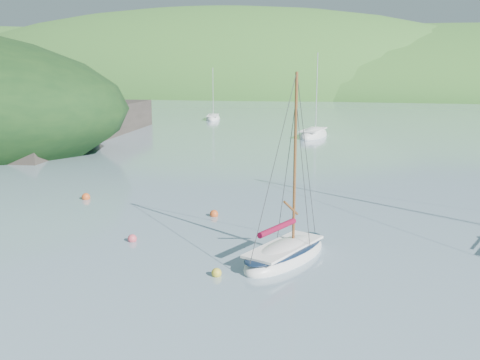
# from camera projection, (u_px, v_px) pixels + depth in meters

# --- Properties ---
(ground) EXTENTS (700.00, 700.00, 0.00)m
(ground) POSITION_uv_depth(u_px,v_px,m) (188.00, 277.00, 20.03)
(ground) COLOR gray
(ground) RESTS_ON ground
(shoreline_hills) EXTENTS (690.00, 135.00, 56.00)m
(shoreline_hills) POSITION_uv_depth(u_px,v_px,m) (353.00, 93.00, 184.37)
(shoreline_hills) COLOR #336F2A
(shoreline_hills) RESTS_ON ground
(daysailer_white) EXTENTS (3.56, 5.61, 8.10)m
(daysailer_white) POSITION_uv_depth(u_px,v_px,m) (285.00, 254.00, 21.93)
(daysailer_white) COLOR white
(daysailer_white) RESTS_ON ground
(distant_sloop_a) EXTENTS (3.35, 7.54, 10.43)m
(distant_sloop_a) POSITION_uv_depth(u_px,v_px,m) (313.00, 135.00, 62.16)
(distant_sloop_a) COLOR white
(distant_sloop_a) RESTS_ON ground
(distant_sloop_c) EXTENTS (3.73, 6.45, 8.71)m
(distant_sloop_c) POSITION_uv_depth(u_px,v_px,m) (213.00, 119.00, 83.73)
(distant_sloop_c) COLOR white
(distant_sloop_c) RESTS_ON ground
(mooring_buoys) EXTENTS (22.60, 9.73, 0.50)m
(mooring_buoys) POSITION_uv_depth(u_px,v_px,m) (212.00, 222.00, 26.84)
(mooring_buoys) COLOR gold
(mooring_buoys) RESTS_ON ground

